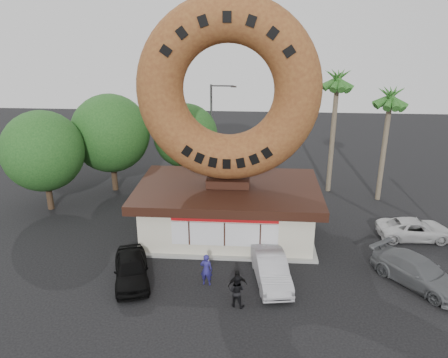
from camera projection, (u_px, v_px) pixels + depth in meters
name	position (u px, v px, depth m)	size (l,w,h in m)	color
ground	(220.00, 288.00, 22.26)	(90.00, 90.00, 0.00)	black
donut_shop	(228.00, 209.00, 27.25)	(11.20, 7.20, 3.80)	beige
giant_donut	(228.00, 91.00, 24.72)	(10.56, 10.56, 2.69)	brown
tree_west	(110.00, 133.00, 33.45)	(6.00, 6.00, 7.65)	#473321
tree_mid	(186.00, 136.00, 35.17)	(5.20, 5.20, 6.63)	#473321
tree_far	(43.00, 151.00, 30.05)	(5.60, 5.60, 7.14)	#473321
palm_near	(337.00, 84.00, 31.93)	(2.60, 2.60, 9.75)	#726651
palm_far	(390.00, 101.00, 30.62)	(2.60, 2.60, 8.75)	#726651
street_lamp	(213.00, 128.00, 35.80)	(2.11, 0.20, 8.00)	#59595E
person_left	(206.00, 270.00, 22.30)	(0.63, 0.42, 1.74)	navy
person_center	(236.00, 291.00, 20.63)	(0.81, 0.63, 1.66)	black
person_right	(237.00, 285.00, 21.16)	(0.93, 0.39, 1.59)	black
car_black	(131.00, 269.00, 22.64)	(1.72, 4.28, 1.46)	black
car_silver	(271.00, 269.00, 22.60)	(1.54, 4.42, 1.46)	#A3A2A7
car_grey	(418.00, 272.00, 22.39)	(2.02, 4.96, 1.44)	slate
car_white	(415.00, 229.00, 27.10)	(2.08, 4.51, 1.25)	silver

